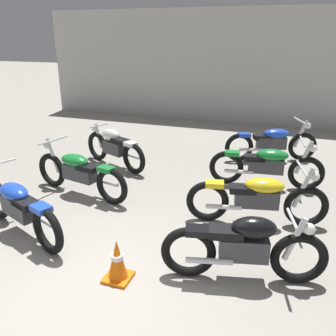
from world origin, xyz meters
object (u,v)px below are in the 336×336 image
(motorcycle_right_row_2, at_px, (267,165))
(traffic_cone, at_px, (117,261))
(motorcycle_right_row_0, at_px, (245,246))
(motorcycle_left_row_2, at_px, (114,147))
(motorcycle_left_row_0, at_px, (19,206))
(motorcycle_right_row_1, at_px, (258,197))
(motorcycle_right_row_3, at_px, (272,142))
(motorcycle_left_row_1, at_px, (79,172))

(motorcycle_right_row_2, xyz_separation_m, traffic_cone, (-1.42, -3.51, -0.19))
(motorcycle_right_row_0, bearing_deg, traffic_cone, -160.64)
(motorcycle_left_row_2, xyz_separation_m, motorcycle_right_row_0, (3.31, -3.08, 0.00))
(motorcycle_left_row_0, bearing_deg, motorcycle_right_row_1, 24.08)
(motorcycle_right_row_3, distance_m, traffic_cone, 5.32)
(motorcycle_right_row_0, xyz_separation_m, traffic_cone, (-1.42, -0.50, -0.20))
(motorcycle_left_row_0, xyz_separation_m, motorcycle_right_row_1, (3.27, 1.46, 0.00))
(motorcycle_left_row_0, xyz_separation_m, traffic_cone, (1.85, -0.50, -0.19))
(motorcycle_left_row_1, distance_m, motorcycle_right_row_3, 4.47)
(motorcycle_left_row_1, height_order, motorcycle_right_row_3, same)
(motorcycle_left_row_0, height_order, motorcycle_right_row_1, same)
(motorcycle_left_row_2, bearing_deg, motorcycle_left_row_0, -89.30)
(traffic_cone, bearing_deg, motorcycle_left_row_1, 131.71)
(motorcycle_right_row_1, bearing_deg, motorcycle_right_row_2, 89.88)
(motorcycle_left_row_0, height_order, traffic_cone, motorcycle_left_row_0)
(motorcycle_left_row_1, xyz_separation_m, motorcycle_right_row_3, (3.18, 3.14, 0.00))
(motorcycle_right_row_3, bearing_deg, motorcycle_left_row_0, -125.04)
(motorcycle_right_row_2, bearing_deg, motorcycle_left_row_1, -154.64)
(motorcycle_right_row_1, bearing_deg, motorcycle_right_row_0, -89.74)
(motorcycle_left_row_2, distance_m, motorcycle_right_row_2, 3.31)
(traffic_cone, bearing_deg, motorcycle_right_row_3, 74.71)
(motorcycle_left_row_1, relative_size, motorcycle_right_row_1, 1.00)
(motorcycle_left_row_2, distance_m, motorcycle_right_row_0, 4.52)
(motorcycle_right_row_3, bearing_deg, motorcycle_right_row_1, -89.72)
(motorcycle_right_row_0, distance_m, motorcycle_right_row_3, 4.63)
(motorcycle_right_row_3, bearing_deg, motorcycle_right_row_2, -89.34)
(motorcycle_right_row_1, distance_m, traffic_cone, 2.42)
(motorcycle_right_row_2, xyz_separation_m, motorcycle_right_row_3, (-0.02, 1.62, 0.00))
(motorcycle_right_row_1, bearing_deg, traffic_cone, -125.94)
(motorcycle_left_row_1, distance_m, motorcycle_right_row_1, 3.19)
(motorcycle_left_row_1, bearing_deg, traffic_cone, -48.29)
(motorcycle_left_row_1, relative_size, motorcycle_right_row_3, 1.04)
(motorcycle_right_row_2, bearing_deg, motorcycle_right_row_3, 90.66)
(motorcycle_right_row_3, xyz_separation_m, traffic_cone, (-1.40, -5.13, -0.19))
(motorcycle_right_row_1, relative_size, motorcycle_right_row_3, 1.04)
(motorcycle_left_row_0, distance_m, motorcycle_right_row_1, 3.58)
(motorcycle_left_row_0, height_order, motorcycle_right_row_3, same)
(motorcycle_left_row_0, bearing_deg, motorcycle_right_row_0, 0.07)
(motorcycle_left_row_1, bearing_deg, motorcycle_right_row_2, 25.36)
(motorcycle_right_row_0, distance_m, motorcycle_right_row_1, 1.46)
(motorcycle_right_row_0, bearing_deg, motorcycle_left_row_2, 137.09)
(motorcycle_right_row_0, height_order, motorcycle_right_row_3, motorcycle_right_row_3)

